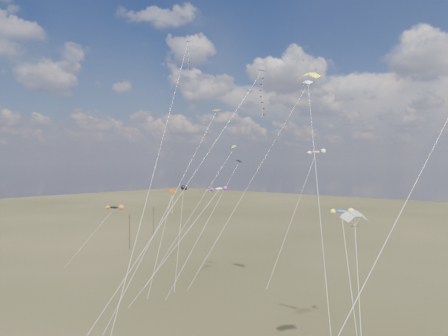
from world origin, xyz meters
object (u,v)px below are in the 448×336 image
Objects in this scene: diamond_black_high at (252,106)px; novelty_black_orange at (114,207)px; utility_pole_near at (130,231)px; parafoil_yellow at (308,75)px; utility_pole_far at (154,221)px.

diamond_black_high is 40.28m from novelty_black_orange.
diamond_black_high reaches higher than utility_pole_near.
parafoil_yellow is 45.64m from novelty_black_orange.
utility_pole_far is 0.26× the size of diamond_black_high.
novelty_black_orange is at bearing 179.93° from parafoil_yellow.
diamond_black_high is 2.67× the size of novelty_black_orange.
utility_pole_far is 0.68× the size of novelty_black_orange.
utility_pole_far is (-8.00, 14.00, 0.00)m from utility_pole_near.
parafoil_yellow is at bearing -23.19° from utility_pole_far.
utility_pole_near is 16.12m from utility_pole_far.
utility_pole_near and utility_pole_far have the same top height.
novelty_black_orange is at bearing -48.51° from utility_pole_near.
diamond_black_high is at bearing -127.72° from parafoil_yellow.
diamond_black_high is 8.42m from parafoil_yellow.
utility_pole_near is 58.88m from parafoil_yellow.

